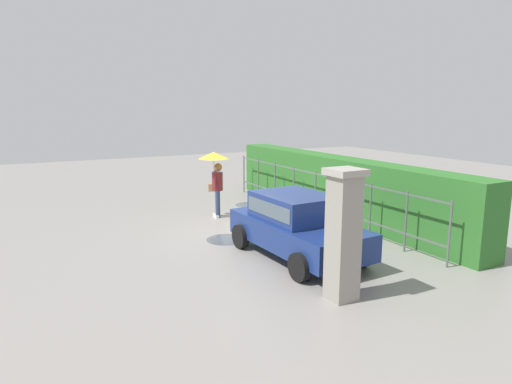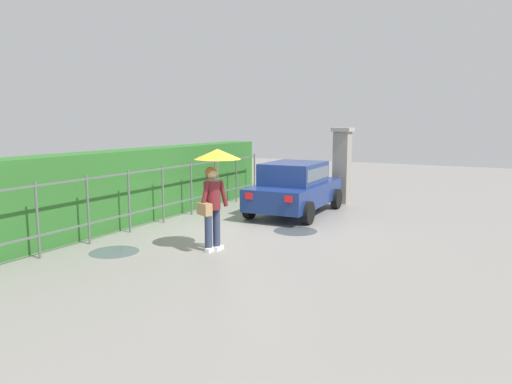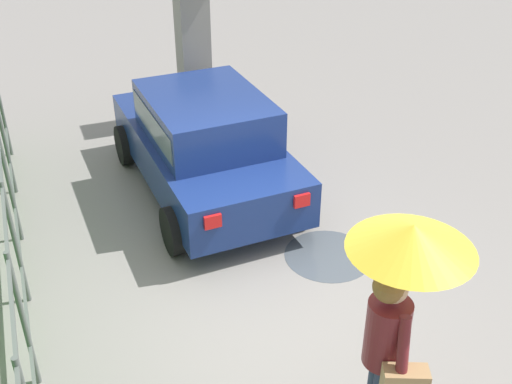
# 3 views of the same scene
# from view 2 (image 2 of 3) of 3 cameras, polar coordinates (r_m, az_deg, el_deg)

# --- Properties ---
(ground_plane) EXTENTS (40.00, 40.00, 0.00)m
(ground_plane) POSITION_cam_2_polar(r_m,az_deg,el_deg) (11.71, -0.07, -4.54)
(ground_plane) COLOR gray
(car) EXTENTS (3.79, 1.98, 1.48)m
(car) POSITION_cam_2_polar(r_m,az_deg,el_deg) (13.63, 4.66, 0.73)
(car) COLOR navy
(car) RESTS_ON ground
(pedestrian) EXTENTS (0.94, 0.94, 2.09)m
(pedestrian) POSITION_cam_2_polar(r_m,az_deg,el_deg) (9.64, -4.94, 1.83)
(pedestrian) COLOR #2D3856
(pedestrian) RESTS_ON ground
(gate_pillar) EXTENTS (0.60, 0.60, 2.42)m
(gate_pillar) POSITION_cam_2_polar(r_m,az_deg,el_deg) (15.61, 10.21, 3.22)
(gate_pillar) COLOR gray
(gate_pillar) RESTS_ON ground
(fence_section) EXTENTS (9.98, 0.05, 1.50)m
(fence_section) POSITION_cam_2_polar(r_m,az_deg,el_deg) (12.61, -11.05, 0.07)
(fence_section) COLOR #59605B
(fence_section) RESTS_ON ground
(hedge_row) EXTENTS (10.93, 0.90, 1.90)m
(hedge_row) POSITION_cam_2_polar(r_m,az_deg,el_deg) (13.13, -13.85, 0.85)
(hedge_row) COLOR #2D6B28
(hedge_row) RESTS_ON ground
(puddle_near) EXTENTS (1.06, 1.06, 0.00)m
(puddle_near) POSITION_cam_2_polar(r_m,az_deg,el_deg) (11.63, 4.72, -4.65)
(puddle_near) COLOR #4C545B
(puddle_near) RESTS_ON ground
(puddle_far) EXTENTS (1.00, 1.00, 0.00)m
(puddle_far) POSITION_cam_2_polar(r_m,az_deg,el_deg) (10.20, -16.54, -6.86)
(puddle_far) COLOR #4C545B
(puddle_far) RESTS_ON ground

